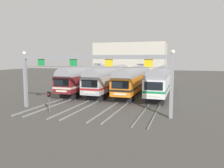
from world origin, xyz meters
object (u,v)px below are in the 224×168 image
commuter_train_maroon (87,77)px  commuter_train_stainless (110,78)px  commuter_train_orange (135,79)px  catenary_gantry (91,67)px  commuter_train_white (161,80)px  yard_signal_mast (49,98)px

commuter_train_maroon → commuter_train_stainless: commuter_train_maroon is taller
commuter_train_maroon → commuter_train_orange: bearing=0.0°
commuter_train_maroon → catenary_gantry: bearing=-64.4°
commuter_train_stainless → catenary_gantry: size_ratio=0.99×
commuter_train_stainless → commuter_train_white: same height
commuter_train_maroon → catenary_gantry: (6.47, -13.50, 2.45)m
commuter_train_stainless → yard_signal_mast: bearing=-98.0°
commuter_train_maroon → commuter_train_stainless: bearing=-0.1°
commuter_train_orange → yard_signal_mast: size_ratio=7.30×
commuter_train_orange → yard_signal_mast: (-6.47, -15.35, -0.95)m
catenary_gantry → commuter_train_stainless: bearing=99.1°
catenary_gantry → commuter_train_white: bearing=64.4°
commuter_train_maroon → commuter_train_stainless: 4.31m
yard_signal_mast → commuter_train_white: bearing=54.9°
catenary_gantry → yard_signal_mast: 5.79m
commuter_train_orange → commuter_train_white: 4.31m
commuter_train_stainless → commuter_train_white: (8.63, 0.00, 0.00)m
commuter_train_stainless → commuter_train_white: size_ratio=1.00×
commuter_train_white → catenary_gantry: size_ratio=0.99×
commuter_train_stainless → catenary_gantry: catenary_gantry is taller
commuter_train_orange → catenary_gantry: (-2.16, -13.50, 2.45)m
commuter_train_maroon → commuter_train_stainless: (4.31, -0.00, -0.00)m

